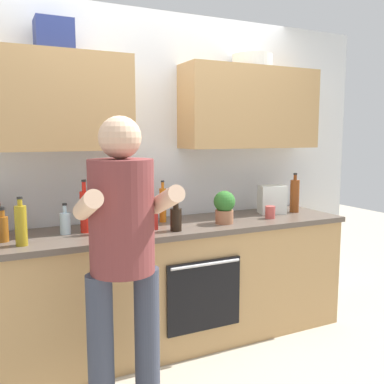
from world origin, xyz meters
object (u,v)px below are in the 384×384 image
bottle_hotsauce (85,211)px  bottle_vinegar (295,196)px  bottle_juice (163,204)px  bottle_soda (106,212)px  cup_ceramic (270,212)px  potted_herb (224,206)px  bottle_syrup (2,227)px  grocery_bag_produce (272,199)px  person_standing (123,247)px  bottle_water (65,223)px  bottle_soy (176,218)px  bottle_oil (21,225)px  grocery_bag_crisps (143,215)px

bottle_hotsauce → bottle_vinegar: bottle_hotsauce is taller
bottle_juice → bottle_soda: size_ratio=0.92×
bottle_vinegar → cup_ceramic: bearing=-158.6°
bottle_vinegar → potted_herb: bearing=-169.2°
bottle_syrup → potted_herb: 1.52m
bottle_syrup → grocery_bag_produce: size_ratio=0.92×
person_standing → potted_herb: size_ratio=6.73×
bottle_water → bottle_vinegar: bearing=-0.2°
bottle_soy → bottle_hotsauce: (-0.57, 0.22, 0.06)m
bottle_water → cup_ceramic: size_ratio=2.11×
person_standing → bottle_water: bearing=102.6°
bottle_oil → cup_ceramic: bottle_oil is taller
bottle_soy → bottle_vinegar: 1.22m
bottle_juice → potted_herb: (0.39, -0.25, -0.00)m
bottle_water → bottle_vinegar: size_ratio=0.62×
bottle_oil → bottle_vinegar: 2.20m
bottle_oil → grocery_bag_produce: bottle_oil is taller
bottle_vinegar → bottle_soy: bearing=-169.5°
bottle_hotsauce → potted_herb: (1.00, -0.15, -0.02)m
bottle_hotsauce → bottle_soda: bearing=-34.8°
bottle_soda → cup_ceramic: size_ratio=3.50×
bottle_juice → bottle_soda: bearing=-158.9°
bottle_soy → person_standing: bearing=-135.6°
bottle_juice → bottle_oil: 1.06m
bottle_juice → cup_ceramic: bearing=-16.2°
person_standing → bottle_syrup: (-0.55, 0.71, 0.02)m
bottle_soda → bottle_water: 0.28m
bottle_juice → grocery_bag_crisps: bearing=-143.3°
bottle_juice → grocery_bag_produce: bearing=-3.8°
bottle_soda → grocery_bag_crisps: 0.28m
bottle_juice → bottle_soda: 0.52m
bottle_oil → grocery_bag_crisps: (0.81, 0.12, -0.03)m
bottle_soy → potted_herb: bearing=10.0°
person_standing → cup_ceramic: (1.38, 0.61, -0.03)m
bottle_soy → bottle_vinegar: size_ratio=0.64×
person_standing → potted_herb: 1.13m
bottle_vinegar → potted_herb: size_ratio=1.37×
bottle_water → cup_ceramic: bottle_water is taller
bottle_soy → bottle_oil: bearing=177.8°
bottle_vinegar → bottle_syrup: bearing=-179.2°
bottle_hotsauce → grocery_bag_produce: size_ratio=1.52×
person_standing → bottle_hotsauce: 0.75m
bottle_syrup → bottle_hotsauce: bearing=3.4°
bottle_soy → cup_ceramic: bearing=5.7°
bottle_juice → bottle_oil: bottle_juice is taller
bottle_soy → grocery_bag_produce: size_ratio=0.91×
person_standing → grocery_bag_crisps: 0.77m
bottle_soda → grocery_bag_crisps: bearing=5.7°
person_standing → bottle_vinegar: (1.74, 0.74, 0.07)m
person_standing → cup_ceramic: person_standing is taller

